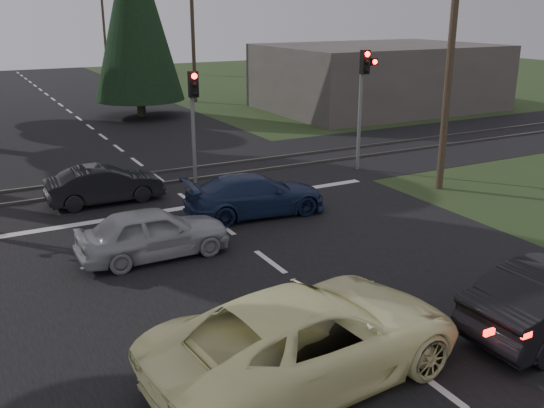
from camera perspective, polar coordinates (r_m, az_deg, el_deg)
ground at (r=13.28m, az=6.02°, el=-9.99°), size 120.00×120.00×0.00m
road at (r=21.65m, az=-8.91°, el=1.11°), size 14.00×100.00×0.01m
rail_corridor at (r=23.48m, az=-10.56°, el=2.35°), size 120.00×8.00×0.01m
stop_line at (r=20.03m, az=-7.18°, el=-0.18°), size 13.00×0.35×0.00m
rail_near at (r=22.74m, az=-9.94°, el=1.99°), size 120.00×0.12×0.10m
rail_far at (r=24.21m, az=-11.15°, el=2.90°), size 120.00×0.12×0.10m
traffic_signal_right at (r=24.02m, az=8.65°, el=10.86°), size 0.68×0.48×4.70m
traffic_signal_center at (r=21.99m, az=-7.39°, el=8.93°), size 0.32×0.48×4.10m
utility_pole_near at (r=21.87m, az=16.46°, el=13.38°), size 1.80×0.26×9.00m
utility_pole_mid at (r=42.48m, az=-7.47°, el=15.83°), size 1.80×0.26×9.00m
utility_pole_far at (r=66.41m, az=-15.57°, el=16.07°), size 1.80×0.26×9.00m
conifer_tree at (r=37.07m, az=-12.78°, el=17.22°), size 5.20×5.20×11.00m
building_right at (r=40.36m, az=9.97°, el=11.73°), size 14.00×10.00×4.00m
cream_coupe at (r=10.69m, az=3.43°, el=-12.39°), size 6.03×3.20×1.61m
silver_car at (r=15.96m, az=-11.10°, el=-2.68°), size 3.93×1.59×1.34m
blue_sedan at (r=18.90m, az=-1.58°, el=0.86°), size 4.60×2.22×1.29m
dark_car_far at (r=20.82m, az=-15.46°, el=1.75°), size 3.77×1.32×1.24m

